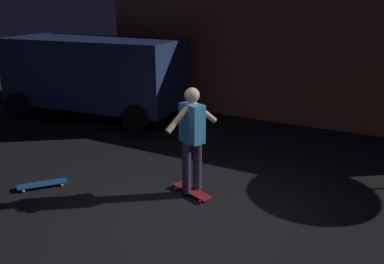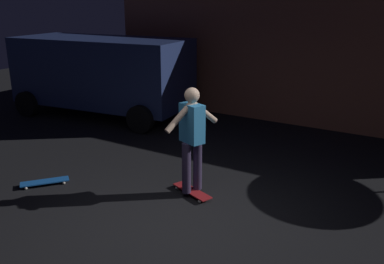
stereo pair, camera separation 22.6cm
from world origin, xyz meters
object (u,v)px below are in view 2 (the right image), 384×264
object	(u,v)px
skateboard_ridden	(192,191)
skateboard_spare	(45,182)
skater	(192,133)
parked_van	(102,72)

from	to	relation	value
skateboard_ridden	skateboard_spare	distance (m)	2.50
skater	skateboard_ridden	bearing A→B (deg)	180.00
parked_van	skateboard_ridden	size ratio (longest dim) A/B	5.98
parked_van	skater	world-z (taller)	parked_van
parked_van	skateboard_spare	world-z (taller)	parked_van
parked_van	skateboard_ridden	distance (m)	5.52
skateboard_spare	skater	world-z (taller)	skater
skateboard_ridden	skateboard_spare	size ratio (longest dim) A/B	1.09
skateboard_spare	skater	distance (m)	2.69
skateboard_ridden	parked_van	bearing A→B (deg)	147.40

